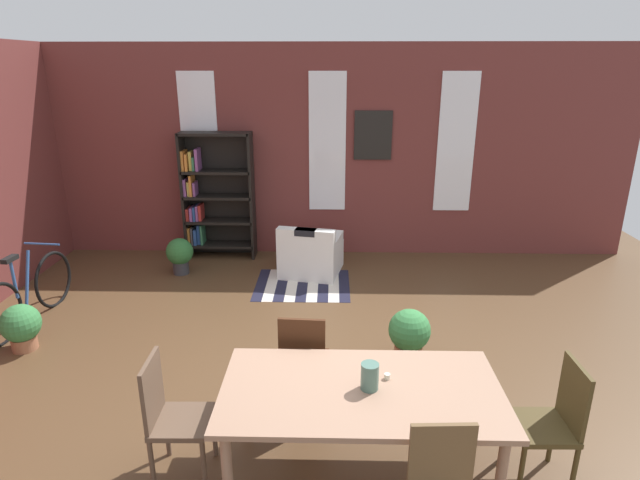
{
  "coord_description": "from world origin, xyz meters",
  "views": [
    {
      "loc": [
        0.07,
        -4.1,
        2.86
      ],
      "look_at": [
        -0.05,
        1.2,
        1.05
      ],
      "focal_mm": 28.97,
      "sensor_mm": 36.0,
      "label": 1
    }
  ],
  "objects_px": {
    "vase_on_table": "(370,376)",
    "dining_table": "(361,398)",
    "dining_chair_far_left": "(304,360)",
    "dining_chair_head_left": "(171,414)",
    "potted_plant_window": "(409,334)",
    "potted_plant_by_shelf": "(21,326)",
    "dining_chair_head_right": "(553,420)",
    "bicycle_second": "(28,294)",
    "potted_plant_corner": "(180,254)",
    "bookshelf_tall": "(213,196)",
    "armchair_white": "(311,255)"
  },
  "relations": [
    {
      "from": "dining_chair_far_left",
      "to": "potted_plant_window",
      "type": "height_order",
      "value": "dining_chair_far_left"
    },
    {
      "from": "dining_chair_far_left",
      "to": "vase_on_table",
      "type": "bearing_deg",
      "value": -55.89
    },
    {
      "from": "dining_table",
      "to": "dining_chair_head_right",
      "type": "xyz_separation_m",
      "value": [
        1.34,
        0.0,
        -0.16
      ]
    },
    {
      "from": "dining_chair_head_left",
      "to": "bicycle_second",
      "type": "height_order",
      "value": "dining_chair_head_left"
    },
    {
      "from": "armchair_white",
      "to": "bicycle_second",
      "type": "distance_m",
      "value": 3.55
    },
    {
      "from": "bicycle_second",
      "to": "potted_plant_corner",
      "type": "relative_size",
      "value": 3.17
    },
    {
      "from": "vase_on_table",
      "to": "potted_plant_corner",
      "type": "height_order",
      "value": "vase_on_table"
    },
    {
      "from": "dining_chair_far_left",
      "to": "bicycle_second",
      "type": "distance_m",
      "value": 3.62
    },
    {
      "from": "dining_chair_far_left",
      "to": "bookshelf_tall",
      "type": "height_order",
      "value": "bookshelf_tall"
    },
    {
      "from": "dining_chair_head_left",
      "to": "potted_plant_corner",
      "type": "height_order",
      "value": "dining_chair_head_left"
    },
    {
      "from": "bookshelf_tall",
      "to": "potted_plant_corner",
      "type": "relative_size",
      "value": 3.66
    },
    {
      "from": "bicycle_second",
      "to": "vase_on_table",
      "type": "bearing_deg",
      "value": -31.43
    },
    {
      "from": "bicycle_second",
      "to": "dining_chair_head_right",
      "type": "bearing_deg",
      "value": -24.44
    },
    {
      "from": "vase_on_table",
      "to": "potted_plant_corner",
      "type": "xyz_separation_m",
      "value": [
        -2.43,
        3.81,
        -0.54
      ]
    },
    {
      "from": "bookshelf_tall",
      "to": "potted_plant_corner",
      "type": "distance_m",
      "value": 1.06
    },
    {
      "from": "potted_plant_by_shelf",
      "to": "potted_plant_window",
      "type": "height_order",
      "value": "potted_plant_window"
    },
    {
      "from": "vase_on_table",
      "to": "bicycle_second",
      "type": "bearing_deg",
      "value": 148.57
    },
    {
      "from": "bookshelf_tall",
      "to": "potted_plant_corner",
      "type": "bearing_deg",
      "value": -115.42
    },
    {
      "from": "dining_chair_far_left",
      "to": "potted_plant_corner",
      "type": "xyz_separation_m",
      "value": [
        -1.93,
        3.08,
        -0.21
      ]
    },
    {
      "from": "dining_chair_head_left",
      "to": "dining_chair_head_right",
      "type": "bearing_deg",
      "value": 0.06
    },
    {
      "from": "dining_chair_head_left",
      "to": "armchair_white",
      "type": "height_order",
      "value": "dining_chair_head_left"
    },
    {
      "from": "dining_table",
      "to": "vase_on_table",
      "type": "distance_m",
      "value": 0.18
    },
    {
      "from": "dining_chair_head_left",
      "to": "dining_chair_far_left",
      "type": "xyz_separation_m",
      "value": [
        0.9,
        0.73,
        0.0
      ]
    },
    {
      "from": "potted_plant_corner",
      "to": "dining_chair_head_right",
      "type": "bearing_deg",
      "value": -45.65
    },
    {
      "from": "dining_chair_far_left",
      "to": "dining_chair_head_right",
      "type": "bearing_deg",
      "value": -22.23
    },
    {
      "from": "dining_chair_head_left",
      "to": "dining_chair_head_right",
      "type": "height_order",
      "value": "same"
    },
    {
      "from": "vase_on_table",
      "to": "dining_table",
      "type": "bearing_deg",
      "value": -180.0
    },
    {
      "from": "vase_on_table",
      "to": "potted_plant_by_shelf",
      "type": "xyz_separation_m",
      "value": [
        -3.5,
        1.7,
        -0.57
      ]
    },
    {
      "from": "vase_on_table",
      "to": "dining_chair_far_left",
      "type": "height_order",
      "value": "dining_chair_far_left"
    },
    {
      "from": "bookshelf_tall",
      "to": "dining_chair_far_left",
      "type": "bearing_deg",
      "value": -67.53
    },
    {
      "from": "dining_chair_head_left",
      "to": "armchair_white",
      "type": "relative_size",
      "value": 1.01
    },
    {
      "from": "dining_chair_far_left",
      "to": "potted_plant_by_shelf",
      "type": "bearing_deg",
      "value": 162.22
    },
    {
      "from": "potted_plant_window",
      "to": "vase_on_table",
      "type": "bearing_deg",
      "value": -108.58
    },
    {
      "from": "dining_chair_head_right",
      "to": "dining_chair_far_left",
      "type": "bearing_deg",
      "value": 157.77
    },
    {
      "from": "potted_plant_by_shelf",
      "to": "armchair_white",
      "type": "bearing_deg",
      "value": 36.32
    },
    {
      "from": "vase_on_table",
      "to": "potted_plant_corner",
      "type": "distance_m",
      "value": 4.55
    },
    {
      "from": "dining_chair_head_left",
      "to": "dining_chair_far_left",
      "type": "bearing_deg",
      "value": 39.04
    },
    {
      "from": "vase_on_table",
      "to": "potted_plant_corner",
      "type": "relative_size",
      "value": 0.37
    },
    {
      "from": "dining_chair_head_left",
      "to": "bicycle_second",
      "type": "relative_size",
      "value": 0.57
    },
    {
      "from": "dining_chair_head_right",
      "to": "potted_plant_corner",
      "type": "relative_size",
      "value": 1.81
    },
    {
      "from": "bookshelf_tall",
      "to": "armchair_white",
      "type": "bearing_deg",
      "value": -24.7
    },
    {
      "from": "dining_table",
      "to": "bookshelf_tall",
      "type": "height_order",
      "value": "bookshelf_tall"
    },
    {
      "from": "dining_chair_head_right",
      "to": "bicycle_second",
      "type": "distance_m",
      "value": 5.54
    },
    {
      "from": "potted_plant_by_shelf",
      "to": "bicycle_second",
      "type": "bearing_deg",
      "value": 112.66
    },
    {
      "from": "dining_table",
      "to": "dining_chair_far_left",
      "type": "bearing_deg",
      "value": 121.09
    },
    {
      "from": "bicycle_second",
      "to": "potted_plant_window",
      "type": "height_order",
      "value": "bicycle_second"
    },
    {
      "from": "dining_table",
      "to": "armchair_white",
      "type": "relative_size",
      "value": 2.07
    },
    {
      "from": "dining_chair_head_right",
      "to": "potted_plant_window",
      "type": "relative_size",
      "value": 1.63
    },
    {
      "from": "dining_chair_far_left",
      "to": "potted_plant_by_shelf",
      "type": "xyz_separation_m",
      "value": [
        -3.01,
        0.97,
        -0.24
      ]
    },
    {
      "from": "dining_chair_head_left",
      "to": "potted_plant_window",
      "type": "bearing_deg",
      "value": 38.49
    }
  ]
}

